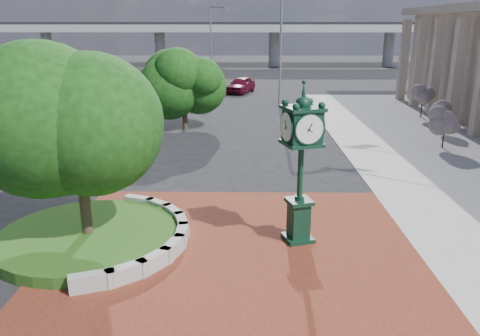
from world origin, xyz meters
The scene contains 14 objects.
ground centered at (0.00, 0.00, 0.00)m, with size 200.00×200.00×0.00m, color black.
plaza centered at (0.00, -1.00, 0.02)m, with size 12.00×12.00×0.04m, color maroon.
planter_wall centered at (-2.71, 0.00, 0.27)m, with size 2.96×6.77×0.54m.
grass_bed centered at (-5.00, 0.00, 0.20)m, with size 6.10×6.10×0.40m, color #183F12.
overpass centered at (-0.22, 70.00, 6.54)m, with size 90.00×12.00×7.50m.
tree_planter centered at (-5.00, 0.00, 3.72)m, with size 5.20×5.20×6.33m.
tree_street centered at (-4.00, 18.00, 3.24)m, with size 4.40×4.40×5.45m.
post_clock centered at (2.17, 0.26, 2.97)m, with size 1.36×1.36×5.41m.
parked_car centered at (-0.32, 36.55, 0.86)m, with size 2.04×5.06×1.72m, color #4C0A1A.
street_lamp_near centered at (3.52, 27.74, 6.07)m, with size 2.24×0.98×10.35m.
street_lamp_far centered at (-3.70, 41.67, 5.31)m, with size 1.93×0.94×9.06m.
shrub_near centered at (12.17, 13.04, 1.59)m, with size 1.20×1.20×2.20m.
shrub_mid centered at (13.79, 17.25, 1.59)m, with size 1.20×1.20×2.20m.
shrub_far centered at (14.25, 22.63, 1.59)m, with size 1.20×1.20×2.20m.
Camera 1 is at (0.41, -14.46, 7.16)m, focal length 35.00 mm.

